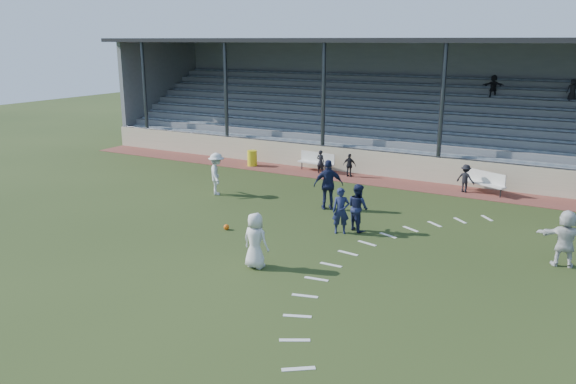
{
  "coord_description": "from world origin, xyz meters",
  "views": [
    {
      "loc": [
        9.28,
        -14.32,
        6.53
      ],
      "look_at": [
        0.0,
        2.5,
        1.3
      ],
      "focal_mm": 35.0,
      "sensor_mm": 36.0,
      "label": 1
    }
  ],
  "objects_px": {
    "bench_left": "(317,160)",
    "player_white_lead": "(255,241)",
    "bench_right": "(484,180)",
    "player_navy_lead": "(341,211)",
    "football": "(226,227)",
    "trash_bin": "(252,158)"
  },
  "relations": [
    {
      "from": "bench_left",
      "to": "player_white_lead",
      "type": "distance_m",
      "value": 12.82
    },
    {
      "from": "trash_bin",
      "to": "football",
      "type": "bearing_deg",
      "value": -62.67
    },
    {
      "from": "bench_right",
      "to": "trash_bin",
      "type": "relative_size",
      "value": 2.42
    },
    {
      "from": "player_white_lead",
      "to": "player_navy_lead",
      "type": "xyz_separation_m",
      "value": [
        0.97,
        4.02,
        -0.03
      ]
    },
    {
      "from": "bench_left",
      "to": "player_white_lead",
      "type": "bearing_deg",
      "value": -65.95
    },
    {
      "from": "bench_left",
      "to": "player_navy_lead",
      "type": "height_order",
      "value": "player_navy_lead"
    },
    {
      "from": "bench_left",
      "to": "trash_bin",
      "type": "height_order",
      "value": "bench_left"
    },
    {
      "from": "football",
      "to": "player_navy_lead",
      "type": "bearing_deg",
      "value": 23.98
    },
    {
      "from": "bench_right",
      "to": "player_white_lead",
      "type": "distance_m",
      "value": 12.68
    },
    {
      "from": "football",
      "to": "player_white_lead",
      "type": "bearing_deg",
      "value": -41.16
    },
    {
      "from": "bench_left",
      "to": "bench_right",
      "type": "xyz_separation_m",
      "value": [
        8.3,
        -0.29,
        0.0
      ]
    },
    {
      "from": "player_white_lead",
      "to": "bench_right",
      "type": "bearing_deg",
      "value": -108.06
    },
    {
      "from": "bench_right",
      "to": "football",
      "type": "xyz_separation_m",
      "value": [
        -7.07,
        -9.53,
        -0.49
      ]
    },
    {
      "from": "player_navy_lead",
      "to": "player_white_lead",
      "type": "bearing_deg",
      "value": -129.25
    },
    {
      "from": "football",
      "to": "player_navy_lead",
      "type": "height_order",
      "value": "player_navy_lead"
    },
    {
      "from": "football",
      "to": "player_navy_lead",
      "type": "relative_size",
      "value": 0.12
    },
    {
      "from": "bench_right",
      "to": "player_navy_lead",
      "type": "xyz_separation_m",
      "value": [
        -3.39,
        -7.89,
        0.22
      ]
    },
    {
      "from": "bench_left",
      "to": "bench_right",
      "type": "bearing_deg",
      "value": 4.15
    },
    {
      "from": "bench_left",
      "to": "bench_right",
      "type": "distance_m",
      "value": 8.3
    },
    {
      "from": "bench_right",
      "to": "football",
      "type": "height_order",
      "value": "bench_right"
    },
    {
      "from": "player_white_lead",
      "to": "football",
      "type": "bearing_deg",
      "value": -39.13
    },
    {
      "from": "football",
      "to": "player_white_lead",
      "type": "height_order",
      "value": "player_white_lead"
    }
  ]
}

